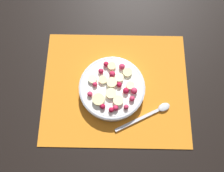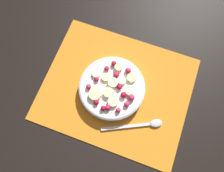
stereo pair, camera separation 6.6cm
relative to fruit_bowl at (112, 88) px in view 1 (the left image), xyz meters
name	(u,v)px [view 1 (the left image)]	position (x,y,z in m)	size (l,w,h in m)	color
ground_plane	(116,87)	(-0.01, -0.01, -0.03)	(3.00, 3.00, 0.00)	black
placemat	(116,87)	(-0.01, -0.01, -0.02)	(0.46, 0.38, 0.01)	orange
fruit_bowl	(112,88)	(0.00, 0.00, 0.00)	(0.20, 0.20, 0.05)	silver
spoon	(153,112)	(-0.13, 0.07, -0.02)	(0.18, 0.10, 0.01)	silver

